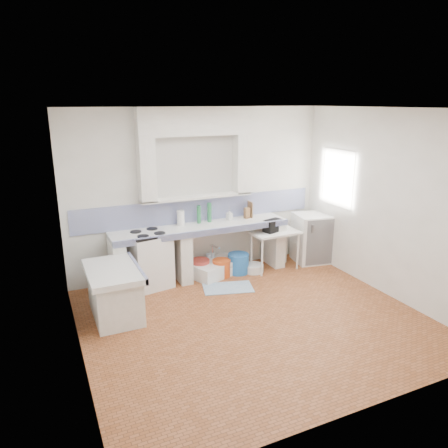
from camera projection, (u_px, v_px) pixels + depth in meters
name	position (u px, v px, depth m)	size (l,w,h in m)	color
floor	(254.00, 319.00, 5.82)	(4.50, 4.50, 0.00)	#98552F
ceiling	(259.00, 108.00, 5.04)	(4.50, 4.50, 0.00)	white
wall_back	(200.00, 192.00, 7.18)	(4.50, 4.50, 0.00)	white
wall_front	(367.00, 279.00, 3.68)	(4.50, 4.50, 0.00)	white
wall_left	(71.00, 245.00, 4.54)	(4.50, 4.50, 0.00)	white
wall_right	(389.00, 204.00, 6.32)	(4.50, 4.50, 0.00)	white
alcove_mass	(195.00, 121.00, 6.70)	(1.90, 0.25, 0.45)	white
window_frame	(346.00, 178.00, 7.38)	(0.35, 0.86, 1.06)	#3D2613
lace_valance	(341.00, 156.00, 7.22)	(0.01, 0.84, 0.24)	white
counter_slab	(201.00, 228.00, 7.03)	(3.00, 0.60, 0.08)	white
counter_lip	(207.00, 232.00, 6.78)	(3.00, 0.04, 0.10)	navy
counter_pier_left	(118.00, 266.00, 6.60)	(0.20, 0.55, 0.82)	white
counter_pier_mid	(182.00, 256.00, 7.01)	(0.20, 0.55, 0.82)	white
counter_pier_right	(273.00, 242.00, 7.71)	(0.20, 0.55, 0.82)	white
peninsula_top	(113.00, 271.00, 5.75)	(0.70, 1.10, 0.08)	white
peninsula_base	(115.00, 295.00, 5.84)	(0.60, 1.00, 0.62)	white
peninsula_lip	(137.00, 268.00, 5.88)	(0.04, 1.10, 0.10)	navy
backsplash	(200.00, 209.00, 7.25)	(4.27, 0.03, 0.40)	navy
stove	(149.00, 261.00, 6.76)	(0.61, 0.59, 0.87)	white
sink	(217.00, 269.00, 7.30)	(0.89, 0.48, 0.21)	white
side_table	(275.00, 250.00, 7.48)	(0.83, 0.46, 0.04)	white
fridge	(311.00, 238.00, 7.84)	(0.58, 0.58, 0.90)	white
bucket_red	(200.00, 268.00, 7.22)	(0.32, 0.32, 0.30)	#B4352C
bucket_orange	(221.00, 268.00, 7.23)	(0.31, 0.31, 0.29)	#D04B18
bucket_blue	(238.00, 263.00, 7.36)	(0.37, 0.37, 0.34)	blue
basin_white	(254.00, 268.00, 7.42)	(0.35, 0.35, 0.14)	white
water_bottle_a	(208.00, 263.00, 7.43)	(0.09, 0.09, 0.32)	silver
water_bottle_b	(212.00, 261.00, 7.45)	(0.09, 0.09, 0.34)	silver
black_bag	(273.00, 226.00, 7.37)	(0.33, 0.19, 0.21)	black
green_bottle_a	(199.00, 214.00, 7.11)	(0.07, 0.07, 0.30)	#277541
green_bottle_b	(209.00, 212.00, 7.18)	(0.07, 0.07, 0.33)	#277541
knife_block	(247.00, 213.00, 7.43)	(0.09, 0.08, 0.19)	brown
cutting_board	(250.00, 209.00, 7.50)	(0.02, 0.21, 0.28)	brown
paper_towel	(181.00, 218.00, 6.99)	(0.13, 0.13, 0.25)	white
soap_bottle	(229.00, 215.00, 7.32)	(0.08, 0.09, 0.19)	white
rug	(228.00, 288.00, 6.79)	(0.78, 0.45, 0.01)	#3B6898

